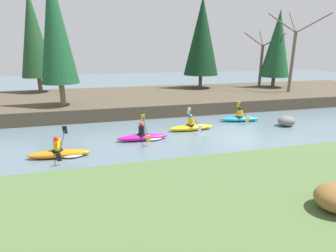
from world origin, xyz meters
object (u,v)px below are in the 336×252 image
(kayaker_middle, at_px, (191,127))
(kayaker_trailing, at_px, (145,137))
(kayaker_far_back, at_px, (62,153))
(kayaker_lead, at_px, (240,118))
(boulder_midstream, at_px, (287,121))

(kayaker_middle, bearing_deg, kayaker_trailing, -160.77)
(kayaker_trailing, bearing_deg, kayaker_far_back, -159.56)
(kayaker_trailing, xyz_separation_m, kayaker_far_back, (-4.01, -1.36, 0.00))
(kayaker_lead, xyz_separation_m, boulder_midstream, (2.28, -1.76, 0.10))
(kayaker_far_back, bearing_deg, kayaker_trailing, 21.84)
(kayaker_far_back, height_order, boulder_midstream, kayaker_far_back)
(kayaker_middle, relative_size, boulder_midstream, 2.42)
(kayaker_lead, height_order, kayaker_far_back, same)
(kayaker_trailing, relative_size, kayaker_far_back, 1.00)
(kayaker_lead, bearing_deg, kayaker_trailing, -151.58)
(kayaker_middle, distance_m, boulder_midstream, 6.21)
(kayaker_trailing, height_order, kayaker_far_back, same)
(kayaker_far_back, bearing_deg, kayaker_lead, 21.12)
(kayaker_far_back, bearing_deg, kayaker_middle, 22.16)
(kayaker_middle, bearing_deg, kayaker_lead, 15.87)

